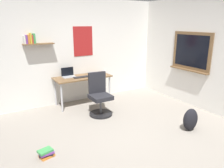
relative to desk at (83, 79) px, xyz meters
The scene contains 11 objects.
ground_plane 2.17m from the desk, 92.68° to the right, with size 5.20×5.20×0.00m, color gray.
wall_back 0.77m from the desk, 105.30° to the left, with size 5.00×0.30×2.60m.
wall_right 3.18m from the desk, 41.04° to the right, with size 0.22×5.00×2.60m.
desk is the anchor object (origin of this frame).
office_chair 0.81m from the desk, 85.68° to the right, with size 0.52×0.52×0.95m.
laptop 0.37m from the desk, 155.37° to the left, with size 0.31×0.21×0.23m.
keyboard 0.13m from the desk, 133.11° to the right, with size 0.37×0.13×0.02m, color black.
computer_mouse 0.24m from the desk, 19.52° to the right, with size 0.10×0.06×0.03m, color #262628.
coffee_mug 0.61m from the desk, ahead, with size 0.08×0.08×0.09m, color silver.
backpack 2.68m from the desk, 63.44° to the right, with size 0.32×0.22×0.44m, color black.
book_stack_on_floor 2.38m from the desk, 128.41° to the right, with size 0.26×0.22×0.13m.
Camera 1 is at (-1.98, -2.77, 2.02)m, focal length 34.69 mm.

